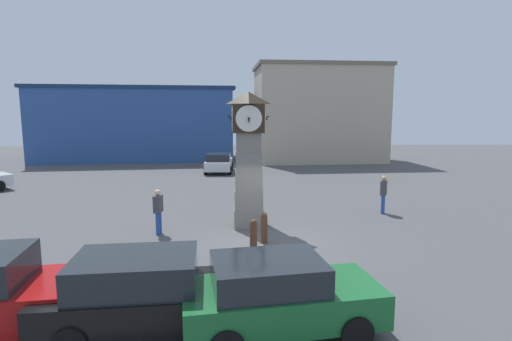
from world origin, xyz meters
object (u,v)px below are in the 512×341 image
at_px(pedestrian_near_bench, 158,209).
at_px(pedestrian_crossing_lot, 383,192).
at_px(bollard_near_tower, 264,228).
at_px(clock_tower, 249,157).
at_px(car_near_tower, 148,293).
at_px(car_end_of_row, 219,163).
at_px(bollard_mid_row, 253,237).
at_px(car_by_building, 278,295).

distance_m(pedestrian_near_bench, pedestrian_crossing_lot, 9.54).
bearing_deg(bollard_near_tower, clock_tower, 102.62).
distance_m(car_near_tower, pedestrian_crossing_lot, 12.21).
relative_size(bollard_near_tower, car_end_of_row, 0.27).
bearing_deg(clock_tower, pedestrian_near_bench, -163.98).
bearing_deg(bollard_near_tower, bollard_mid_row, -109.97).
bearing_deg(pedestrian_crossing_lot, car_by_building, -120.60).
bearing_deg(pedestrian_near_bench, car_end_of_row, 84.67).
xyz_separation_m(bollard_mid_row, pedestrian_near_bench, (-3.34, 2.24, 0.37)).
bearing_deg(pedestrian_crossing_lot, clock_tower, -163.89).
distance_m(bollard_near_tower, pedestrian_crossing_lot, 6.63).
relative_size(bollard_near_tower, pedestrian_crossing_lot, 0.63).
bearing_deg(pedestrian_crossing_lot, pedestrian_near_bench, -163.92).
xyz_separation_m(bollard_near_tower, car_near_tower, (-2.66, -5.36, 0.26)).
height_order(bollard_mid_row, car_near_tower, car_near_tower).
height_order(clock_tower, pedestrian_crossing_lot, clock_tower).
height_order(bollard_mid_row, pedestrian_near_bench, pedestrian_near_bench).
bearing_deg(pedestrian_near_bench, bollard_near_tower, -17.01).
relative_size(bollard_near_tower, car_near_tower, 0.24).
xyz_separation_m(car_near_tower, pedestrian_near_bench, (-1.08, 6.50, 0.14)).
xyz_separation_m(bollard_near_tower, pedestrian_near_bench, (-3.74, 1.14, 0.40)).
bearing_deg(pedestrian_crossing_lot, bollard_mid_row, -140.05).
relative_size(car_by_building, car_end_of_row, 1.05).
height_order(bollard_mid_row, pedestrian_crossing_lot, pedestrian_crossing_lot).
height_order(bollard_near_tower, pedestrian_near_bench, pedestrian_near_bench).
distance_m(car_near_tower, car_end_of_row, 21.74).
height_order(pedestrian_near_bench, pedestrian_crossing_lot, pedestrian_crossing_lot).
bearing_deg(pedestrian_crossing_lot, car_end_of_row, 121.60).
xyz_separation_m(clock_tower, pedestrian_crossing_lot, (5.90, 1.70, -1.73)).
xyz_separation_m(car_end_of_row, pedestrian_crossing_lot, (7.75, -12.59, 0.22)).
bearing_deg(pedestrian_crossing_lot, bollard_near_tower, -145.12).
bearing_deg(car_near_tower, bollard_near_tower, 63.63).
distance_m(bollard_near_tower, car_end_of_row, 16.54).
bearing_deg(bollard_near_tower, car_by_building, -90.77).
height_order(bollard_near_tower, car_by_building, car_by_building).
distance_m(bollard_mid_row, car_end_of_row, 17.58).
bearing_deg(car_near_tower, pedestrian_near_bench, 99.45).
xyz_separation_m(clock_tower, bollard_near_tower, (0.47, -2.08, -2.15)).
relative_size(bollard_near_tower, bollard_mid_row, 0.94).
xyz_separation_m(car_end_of_row, pedestrian_near_bench, (-1.42, -15.23, 0.21)).
bearing_deg(pedestrian_crossing_lot, car_near_tower, -131.49).
distance_m(clock_tower, pedestrian_near_bench, 3.83).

